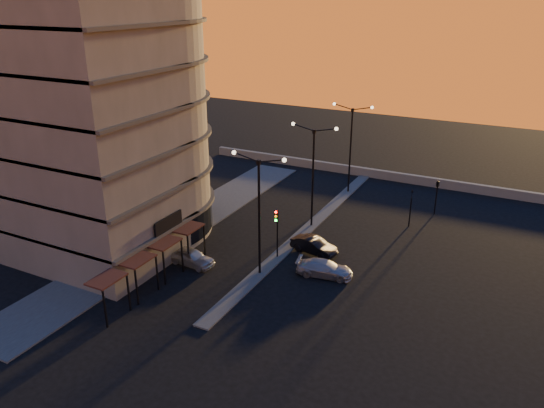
{
  "coord_description": "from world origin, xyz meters",
  "views": [
    {
      "loc": [
        17.08,
        -31.25,
        20.0
      ],
      "look_at": [
        -1.49,
        4.96,
        3.71
      ],
      "focal_mm": 35.0,
      "sensor_mm": 36.0,
      "label": 1
    }
  ],
  "objects_px": {
    "car_sedan": "(314,246)",
    "car_wagon": "(325,268)",
    "streetlamp_mid": "(313,168)",
    "car_hatchback": "(191,257)",
    "traffic_light_main": "(277,226)"
  },
  "relations": [
    {
      "from": "car_sedan",
      "to": "car_wagon",
      "type": "height_order",
      "value": "car_sedan"
    },
    {
      "from": "streetlamp_mid",
      "to": "car_hatchback",
      "type": "bearing_deg",
      "value": -116.32
    },
    {
      "from": "streetlamp_mid",
      "to": "traffic_light_main",
      "type": "bearing_deg",
      "value": -90.0
    },
    {
      "from": "streetlamp_mid",
      "to": "traffic_light_main",
      "type": "distance_m",
      "value": 7.62
    },
    {
      "from": "traffic_light_main",
      "to": "streetlamp_mid",
      "type": "bearing_deg",
      "value": 90.0
    },
    {
      "from": "car_hatchback",
      "to": "car_sedan",
      "type": "height_order",
      "value": "car_hatchback"
    },
    {
      "from": "car_sedan",
      "to": "car_hatchback",
      "type": "bearing_deg",
      "value": 141.31
    },
    {
      "from": "car_sedan",
      "to": "car_wagon",
      "type": "bearing_deg",
      "value": -132.58
    },
    {
      "from": "traffic_light_main",
      "to": "car_wagon",
      "type": "xyz_separation_m",
      "value": [
        4.5,
        -0.89,
        -2.27
      ]
    },
    {
      "from": "car_hatchback",
      "to": "car_wagon",
      "type": "height_order",
      "value": "car_hatchback"
    },
    {
      "from": "traffic_light_main",
      "to": "car_wagon",
      "type": "bearing_deg",
      "value": -11.16
    },
    {
      "from": "car_hatchback",
      "to": "traffic_light_main",
      "type": "bearing_deg",
      "value": -49.7
    },
    {
      "from": "traffic_light_main",
      "to": "car_sedan",
      "type": "relative_size",
      "value": 1.07
    },
    {
      "from": "car_hatchback",
      "to": "car_wagon",
      "type": "distance_m",
      "value": 10.49
    },
    {
      "from": "car_hatchback",
      "to": "car_sedan",
      "type": "bearing_deg",
      "value": -47.0
    }
  ]
}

